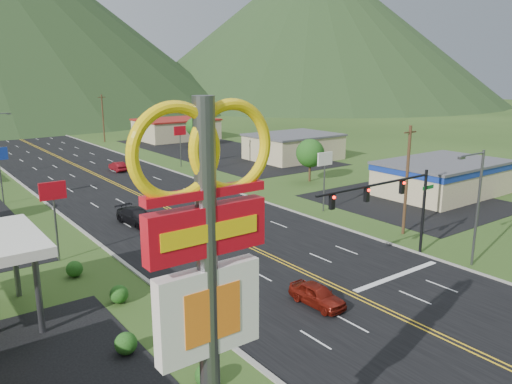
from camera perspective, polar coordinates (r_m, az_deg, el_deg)
pylon_sign at (r=14.02m, az=-5.58°, el=-8.65°), size 4.32×0.60×14.00m
traffic_signal at (r=39.09m, az=15.37°, el=-0.61°), size 13.10×0.43×7.00m
streetlight_east at (r=40.82m, az=23.87°, el=-0.92°), size 3.28×0.25×9.00m
building_east_near at (r=64.76m, az=20.52°, el=1.74°), size 15.40×10.40×4.10m
building_east_mid at (r=85.82m, az=4.31°, el=5.22°), size 14.40×11.40×4.30m
building_east_far at (r=112.48m, az=-9.10°, el=7.12°), size 16.40×12.40×4.50m
pole_sign_west_a at (r=41.45m, az=-22.15°, el=-0.74°), size 2.00×0.18×6.40m
pole_sign_east_a at (r=53.04m, az=7.87°, el=3.10°), size 2.00×0.18×6.40m
pole_sign_east_b at (r=78.84m, az=-8.68°, el=6.48°), size 2.00×0.18×6.40m
tree_east_a at (r=67.92m, az=6.21°, el=4.44°), size 3.84×3.84×5.82m
tree_east_b at (r=100.87m, az=-6.95°, el=7.39°), size 3.84×3.84×5.82m
utility_pole_a at (r=46.96m, az=16.85°, el=1.37°), size 1.60×0.28×10.00m
utility_pole_b at (r=74.73m, az=-6.52°, el=6.22°), size 1.60×0.28×10.00m
utility_pole_c at (r=110.99m, az=-17.08°, el=8.10°), size 1.60×0.28×10.00m
utility_pole_d at (r=149.17m, az=-22.38°, el=8.94°), size 1.60×0.28×10.00m
mountain_ne at (r=253.32m, az=6.49°, el=18.12°), size 180.00×180.00×70.00m
car_red_near at (r=32.72m, az=7.01°, el=-11.65°), size 1.81×4.15×1.39m
car_dark_mid at (r=50.18m, az=-13.42°, el=-2.77°), size 2.97×5.64×1.56m
car_red_far at (r=77.94m, az=-15.51°, el=2.82°), size 1.54×4.23×1.39m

